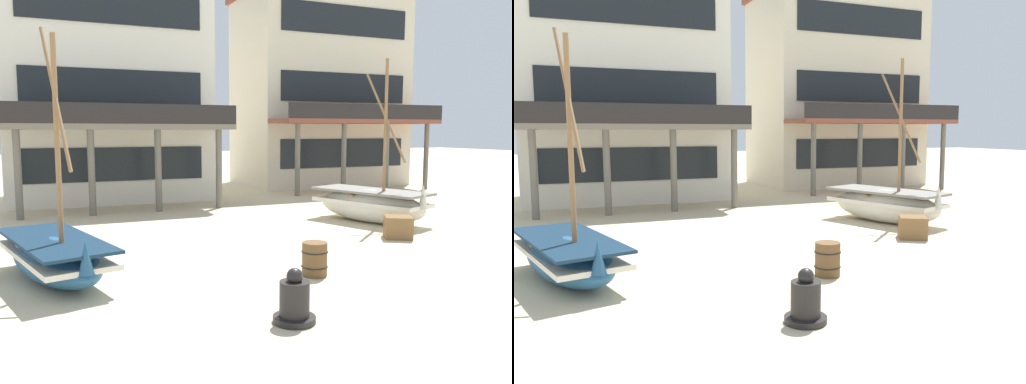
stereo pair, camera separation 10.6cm
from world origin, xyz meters
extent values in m
plane|color=beige|center=(0.00, 0.00, 0.00)|extent=(120.00, 120.00, 0.00)
ellipsoid|color=#23517A|center=(-4.89, -0.29, 0.42)|extent=(2.25, 3.97, 0.84)
cube|color=silver|center=(-4.89, -0.29, 0.53)|extent=(2.23, 3.83, 0.10)
cube|color=#132C43|center=(-4.89, -0.29, 0.81)|extent=(2.27, 3.91, 0.06)
cone|color=#23517A|center=(-4.45, -2.03, 0.80)|extent=(0.33, 0.33, 0.59)
cylinder|color=olive|center=(-4.78, -0.74, 2.67)|extent=(0.10, 0.10, 4.16)
cylinder|color=olive|center=(-4.78, -0.74, 3.59)|extent=(0.44, 1.48, 2.73)
cube|color=olive|center=(-4.96, -0.02, 0.72)|extent=(1.29, 0.48, 0.06)
ellipsoid|color=silver|center=(4.80, 2.78, 0.53)|extent=(2.71, 4.16, 1.06)
cube|color=silver|center=(4.80, 2.78, 0.66)|extent=(2.67, 4.02, 0.13)
cube|color=gray|center=(4.80, 2.78, 1.02)|extent=(2.72, 4.10, 0.07)
cone|color=silver|center=(5.44, 1.03, 1.01)|extent=(0.38, 0.38, 0.74)
cylinder|color=olive|center=(4.97, 2.33, 2.96)|extent=(0.10, 0.10, 4.43)
cylinder|color=olive|center=(4.97, 2.33, 3.37)|extent=(0.58, 1.46, 2.79)
cube|color=olive|center=(4.70, 3.06, 0.90)|extent=(1.37, 0.63, 0.06)
cylinder|color=black|center=(-1.56, -4.23, 0.05)|extent=(0.67, 0.67, 0.10)
cylinder|color=black|center=(-1.56, -4.23, 0.38)|extent=(0.47, 0.47, 0.55)
sphere|color=black|center=(-1.56, -4.23, 0.74)|extent=(0.26, 0.26, 0.26)
cylinder|color=brown|center=(0.01, -2.06, 0.35)|extent=(0.52, 0.52, 0.70)
torus|color=black|center=(0.01, -2.06, 0.50)|extent=(0.56, 0.56, 0.03)
torus|color=black|center=(0.01, -2.06, 0.20)|extent=(0.56, 0.56, 0.03)
cube|color=brown|center=(4.00, 0.34, 0.31)|extent=(1.01, 1.01, 0.61)
cube|color=silver|center=(-2.24, 12.39, 4.50)|extent=(8.17, 5.34, 9.00)
cube|color=black|center=(-2.24, 9.69, 1.65)|extent=(6.87, 0.06, 1.32)
cube|color=black|center=(-2.24, 9.69, 4.65)|extent=(6.87, 0.06, 1.32)
cube|color=black|center=(-2.24, 9.69, 7.65)|extent=(6.87, 0.06, 1.32)
cube|color=#70665B|center=(-2.24, 8.49, 3.10)|extent=(8.17, 2.46, 0.20)
cylinder|color=#666056|center=(-5.75, 7.63, 1.50)|extent=(0.24, 0.24, 3.00)
cylinder|color=#666056|center=(-3.41, 7.63, 1.50)|extent=(0.24, 0.24, 3.00)
cylinder|color=#666056|center=(-1.08, 7.63, 1.50)|extent=(0.24, 0.24, 3.00)
cylinder|color=#666056|center=(1.26, 7.63, 1.50)|extent=(0.24, 0.24, 3.00)
cube|color=black|center=(-2.24, 7.31, 3.55)|extent=(8.17, 0.08, 0.70)
cube|color=beige|center=(9.38, 14.35, 4.95)|extent=(8.54, 5.35, 9.91)
cube|color=black|center=(9.38, 11.64, 1.82)|extent=(7.17, 0.06, 1.45)
cube|color=black|center=(9.38, 11.64, 5.12)|extent=(7.17, 0.06, 1.45)
cube|color=black|center=(9.38, 11.64, 8.42)|extent=(7.17, 0.06, 1.45)
cube|color=brown|center=(9.38, 10.52, 3.40)|extent=(8.54, 2.30, 0.20)
cylinder|color=#666056|center=(5.72, 9.71, 1.65)|extent=(0.24, 0.24, 3.30)
cylinder|color=#666056|center=(8.16, 9.71, 1.65)|extent=(0.24, 0.24, 3.30)
cylinder|color=#666056|center=(10.60, 9.71, 1.65)|extent=(0.24, 0.24, 3.30)
cylinder|color=#666056|center=(13.04, 9.71, 1.65)|extent=(0.24, 0.24, 3.30)
cube|color=black|center=(9.38, 9.41, 3.85)|extent=(8.54, 0.08, 0.70)
camera|label=1|loc=(-5.14, -11.17, 2.97)|focal=36.42mm
camera|label=2|loc=(-5.04, -11.21, 2.97)|focal=36.42mm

